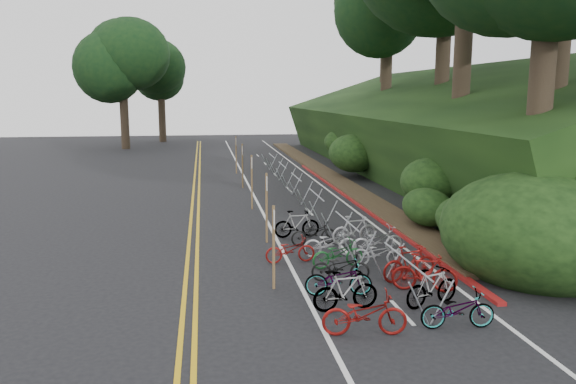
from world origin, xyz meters
name	(u,v)px	position (x,y,z in m)	size (l,w,h in m)	color
ground	(266,291)	(0.00, 0.00, 0.00)	(120.00, 120.00, 0.00)	black
road_markings	(255,213)	(0.63, 10.10, 0.00)	(7.47, 80.00, 0.01)	gold
red_curb	(354,201)	(5.70, 12.00, 0.05)	(0.25, 28.00, 0.10)	maroon
embankment	(437,137)	(12.96, 19.04, 2.57)	(14.30, 48.14, 9.11)	black
bike_rack_front	(406,269)	(3.45, -1.22, 0.82)	(1.10, 3.40, 1.09)	#979CA5
bike_racks_rest	(296,183)	(3.00, 13.00, 0.85)	(1.14, 23.00, 1.17)	#979CA5
signpost_near	(274,241)	(0.24, 0.15, 1.32)	(0.08, 0.40, 2.30)	brown
signposts_rest	(247,170)	(0.60, 14.00, 1.43)	(0.08, 18.40, 2.50)	brown
bike_front	(290,250)	(1.05, 2.48, 0.42)	(1.58, 0.55, 0.83)	maroon
bike_valet	(362,260)	(2.92, 0.83, 0.48)	(3.33, 10.46, 1.04)	maroon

